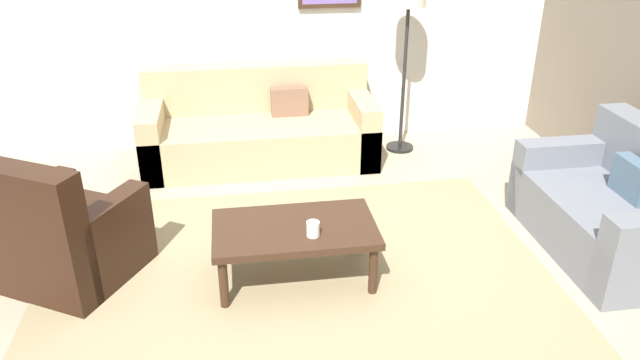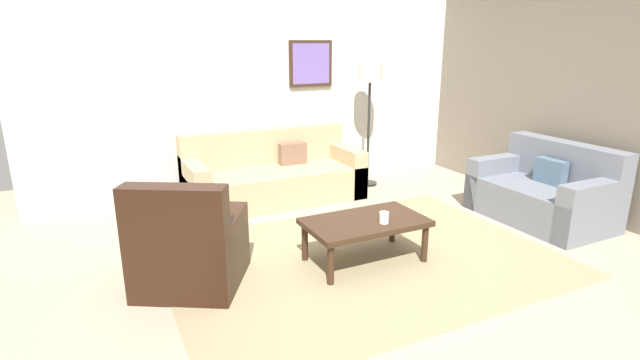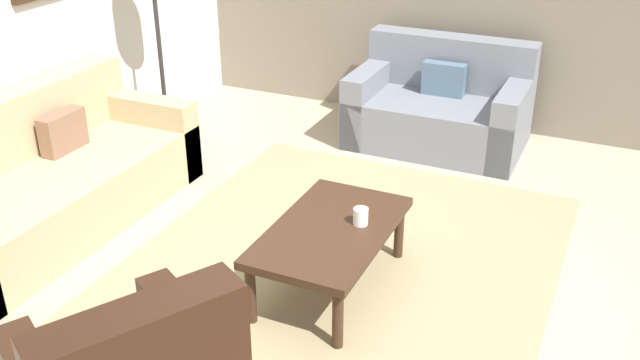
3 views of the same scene
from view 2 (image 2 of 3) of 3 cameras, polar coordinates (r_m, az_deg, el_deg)
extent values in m
plane|color=tan|center=(4.57, 5.12, -9.39)|extent=(8.00, 8.00, 0.00)
cube|color=silver|center=(6.51, -6.73, 11.08)|extent=(6.00, 0.12, 2.80)
cube|color=slate|center=(6.28, 29.91, 8.88)|extent=(0.12, 5.20, 2.80)
cube|color=#968662|center=(4.57, 5.12, -9.34)|extent=(3.55, 2.56, 0.01)
cube|color=tan|center=(6.12, -5.43, -0.58)|extent=(2.21, 0.94, 0.42)
cube|color=tan|center=(6.37, -6.61, 2.22)|extent=(2.21, 0.24, 0.88)
cube|color=tan|center=(5.83, -14.71, -0.89)|extent=(0.20, 0.94, 0.62)
cube|color=tan|center=(6.50, 2.85, 1.40)|extent=(0.20, 0.94, 0.62)
cube|color=brown|center=(6.26, -3.29, 3.16)|extent=(0.36, 0.12, 0.28)
cube|color=slate|center=(5.98, 24.78, -2.44)|extent=(0.91, 1.45, 0.42)
cube|color=slate|center=(6.18, 27.01, 0.07)|extent=(0.24, 1.45, 0.88)
cube|color=slate|center=(6.34, 20.57, -0.02)|extent=(0.91, 0.20, 0.62)
cube|color=slate|center=(5.61, 29.78, -3.23)|extent=(0.91, 0.20, 0.62)
cube|color=slate|center=(5.98, 25.85, 0.93)|extent=(0.12, 0.36, 0.28)
cube|color=black|center=(4.19, -15.03, -9.11)|extent=(1.09, 1.09, 0.44)
cube|color=black|center=(3.83, -16.73, -7.54)|extent=(0.79, 0.57, 0.95)
cube|color=black|center=(4.06, -10.79, -8.38)|extent=(0.54, 0.77, 0.60)
cube|color=black|center=(4.27, -19.23, -7.82)|extent=(0.54, 0.77, 0.60)
cylinder|color=#382316|center=(4.04, 1.28, -10.10)|extent=(0.06, 0.06, 0.36)
cylinder|color=#382316|center=(4.54, 12.42, -7.44)|extent=(0.06, 0.06, 0.36)
cylinder|color=#382316|center=(4.47, -1.83, -7.44)|extent=(0.06, 0.06, 0.36)
cylinder|color=#382316|center=(4.92, 8.66, -5.33)|extent=(0.06, 0.06, 0.36)
cube|color=#382316|center=(4.39, 5.42, -5.05)|extent=(1.10, 0.64, 0.05)
cylinder|color=white|center=(4.30, 7.66, -4.48)|extent=(0.09, 0.09, 0.10)
cylinder|color=black|center=(6.88, 5.64, -0.38)|extent=(0.28, 0.28, 0.03)
cylinder|color=#262626|center=(6.71, 5.81, 5.44)|extent=(0.04, 0.04, 1.45)
cylinder|color=beige|center=(6.60, 6.02, 12.75)|extent=(0.32, 0.32, 0.26)
cube|color=#382316|center=(6.66, -1.12, 13.75)|extent=(0.62, 0.04, 0.61)
cube|color=#6F5AA8|center=(6.64, -1.06, 13.75)|extent=(0.54, 0.01, 0.53)
camera|label=1|loc=(1.88, 69.74, 21.61)|focal=33.95mm
camera|label=3|loc=(2.36, -58.27, 21.20)|focal=39.93mm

